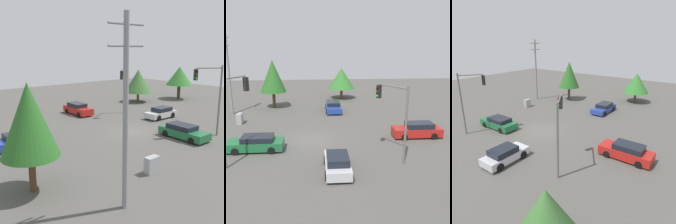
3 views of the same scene
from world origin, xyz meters
The scene contains 11 objects.
ground_plane centered at (0.00, 0.00, 0.00)m, with size 80.00×80.00×0.00m, color #54514C.
sedan_red centered at (-0.01, -10.39, 0.70)m, with size 1.89×4.69×1.46m.
sedan_green centered at (-2.28, 4.67, 0.65)m, with size 2.02×4.80×1.33m.
sedan_blue centered at (10.63, -2.80, 0.64)m, with size 4.59×2.00×1.30m.
sedan_silver centered at (-6.79, -2.05, 0.66)m, with size 4.13×1.91×1.36m.
traffic_signal_main centered at (-4.84, 5.67, 4.60)m, with size 2.34×1.78×6.87m.
traffic_signal_cross centered at (-4.90, -6.57, 4.15)m, with size 2.78×1.92×6.11m.
utility_pole_tall centered at (10.15, 10.11, 5.35)m, with size 2.20×0.28×10.10m.
electrical_cabinet centered at (5.82, 8.07, 0.59)m, with size 1.04×0.56×1.18m, color #9EA0A3.
tree_far centered at (13.18, 5.26, 4.38)m, with size 3.46×3.46×6.58m.
tree_right centered at (18.58, -4.59, 3.25)m, with size 4.06×4.06×4.87m.
Camera 3 is at (-17.23, -16.23, 10.32)m, focal length 35.00 mm.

